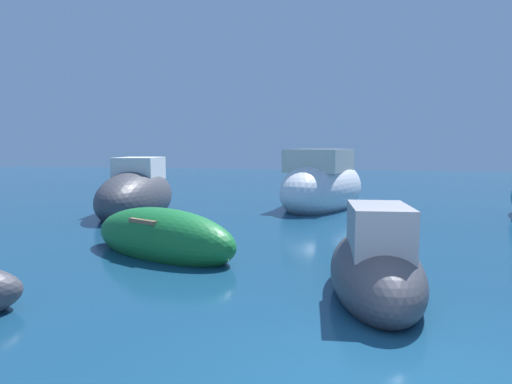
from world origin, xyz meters
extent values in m
ellipsoid|color=#3F3F47|center=(-7.86, 9.79, 0.52)|extent=(3.02, 5.51, 1.88)
cube|color=white|center=(-7.94, 10.20, 1.48)|extent=(1.68, 2.16, 0.80)
ellipsoid|color=#3F3F47|center=(-0.24, 3.05, 0.33)|extent=(1.67, 3.34, 1.19)
cube|color=gray|center=(-0.21, 2.79, 1.04)|extent=(0.94, 1.34, 0.71)
ellipsoid|color=white|center=(-1.80, 13.14, 0.64)|extent=(3.86, 6.74, 2.31)
cube|color=beige|center=(-1.91, 12.65, 1.75)|extent=(2.47, 3.10, 0.83)
ellipsoid|color=#197233|center=(-4.47, 4.65, 0.34)|extent=(4.05, 2.75, 1.25)
cube|color=brown|center=(-4.47, 4.65, 0.76)|extent=(1.13, 1.32, 0.08)
camera|label=1|loc=(-0.53, -3.58, 2.22)|focal=30.42mm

